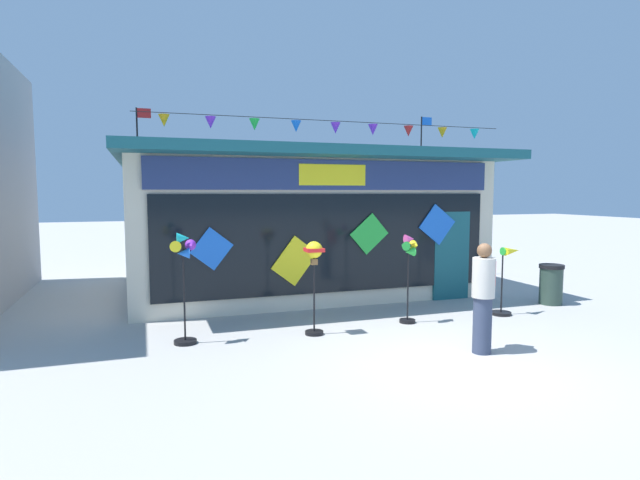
% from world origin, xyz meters
% --- Properties ---
extents(ground_plane, '(80.00, 80.00, 0.00)m').
position_xyz_m(ground_plane, '(0.00, 0.00, 0.00)').
color(ground_plane, '#ADAAA5').
extents(kite_shop_building, '(8.45, 6.76, 4.55)m').
position_xyz_m(kite_shop_building, '(-0.42, 6.74, 1.70)').
color(kite_shop_building, beige).
rests_on(kite_shop_building, ground_plane).
extents(wind_spinner_far_left, '(0.42, 0.36, 1.81)m').
position_xyz_m(wind_spinner_far_left, '(-3.54, 2.26, 1.19)').
color(wind_spinner_far_left, black).
rests_on(wind_spinner_far_left, ground_plane).
extents(wind_spinner_left, '(0.32, 0.32, 1.61)m').
position_xyz_m(wind_spinner_left, '(-1.40, 2.11, 1.21)').
color(wind_spinner_left, black).
rests_on(wind_spinner_left, ground_plane).
extents(wind_spinner_center_left, '(0.41, 0.30, 1.67)m').
position_xyz_m(wind_spinner_center_left, '(0.51, 2.27, 1.16)').
color(wind_spinner_center_left, black).
rests_on(wind_spinner_center_left, ground_plane).
extents(wind_spinner_center_right, '(0.66, 0.40, 1.36)m').
position_xyz_m(wind_spinner_center_right, '(2.69, 2.24, 0.73)').
color(wind_spinner_center_right, black).
rests_on(wind_spinner_center_right, ground_plane).
extents(person_near_camera, '(0.46, 0.46, 1.68)m').
position_xyz_m(person_near_camera, '(0.71, 0.33, 0.89)').
color(person_near_camera, '#333D56').
rests_on(person_near_camera, ground_plane).
extents(trash_bin, '(0.52, 0.52, 0.87)m').
position_xyz_m(trash_bin, '(4.24, 2.70, 0.44)').
color(trash_bin, '#2D4238').
rests_on(trash_bin, ground_plane).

